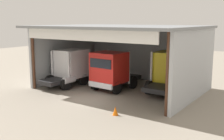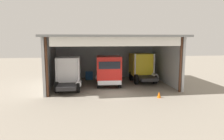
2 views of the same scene
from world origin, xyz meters
TOP-DOWN VIEW (x-y plane):
  - ground_plane at (0.00, 0.00)m, footprint 80.00×80.00m
  - workshop_shed at (0.00, 5.20)m, footprint 13.48×10.06m
  - truck_white_right_bay at (-4.49, 2.84)m, footprint 2.52×4.77m
  - truck_red_center_right_bay at (-0.35, 3.52)m, footprint 2.76×4.95m
  - truck_yellow_yard_outside at (4.01, 5.66)m, footprint 2.75×4.75m
  - oil_drum at (-2.19, 7.95)m, footprint 0.58×0.58m
  - tool_cart at (-2.26, 7.73)m, footprint 0.90×0.60m
  - traffic_cone at (3.50, -1.54)m, footprint 0.36×0.36m

SIDE VIEW (x-z plane):
  - ground_plane at x=0.00m, z-range 0.00..0.00m
  - traffic_cone at x=3.50m, z-range 0.00..0.56m
  - oil_drum at x=-2.19m, z-range 0.00..0.93m
  - tool_cart at x=-2.26m, z-range 0.00..1.00m
  - truck_red_center_right_bay at x=-0.35m, z-range 0.03..3.44m
  - truck_white_right_bay at x=-4.49m, z-range 0.11..3.38m
  - truck_yellow_yard_outside at x=4.01m, z-range 0.07..3.48m
  - workshop_shed at x=0.00m, z-range 1.03..6.49m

